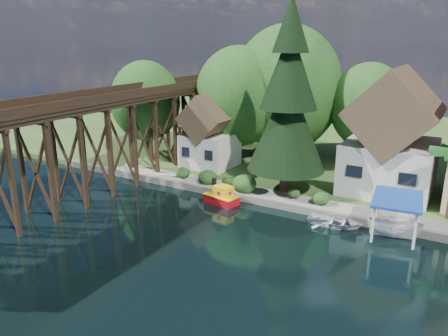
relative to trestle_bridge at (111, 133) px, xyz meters
The scene contains 13 objects.
ground 17.64m from the trestle_bridge, 17.91° to the right, with size 140.00×140.00×0.00m, color black.
bank 33.36m from the trestle_bridge, 60.97° to the left, with size 140.00×52.00×0.50m, color #324F1F.
seawall 20.82m from the trestle_bridge, ahead, with size 60.00×0.40×0.62m, color slate.
promenade 22.90m from the trestle_bridge, 10.63° to the left, with size 50.00×2.60×0.06m, color gray.
trestle_bridge is the anchor object (origin of this frame).
house_left 25.42m from the trestle_bridge, 25.21° to the left, with size 7.64×8.64×11.02m.
shed 10.69m from the trestle_bridge, 61.81° to the left, with size 5.09×5.40×7.85m.
bg_trees 23.48m from the trestle_bridge, 43.41° to the left, with size 49.90×13.30×10.57m.
shrubs 12.79m from the trestle_bridge, 19.72° to the left, with size 15.76×2.47×1.70m.
conifer 16.49m from the trestle_bridge, 21.18° to the left, with size 6.81×6.81×16.77m.
tugboat 12.14m from the trestle_bridge, ahead, with size 3.23×2.18×2.16m.
boat_white_a 21.56m from the trestle_bridge, ahead, with size 2.98×4.17×0.86m, color silver.
boat_canopy 25.57m from the trestle_bridge, ahead, with size 3.96×5.06×3.05m.
Camera 1 is at (12.98, -23.98, 13.89)m, focal length 35.00 mm.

